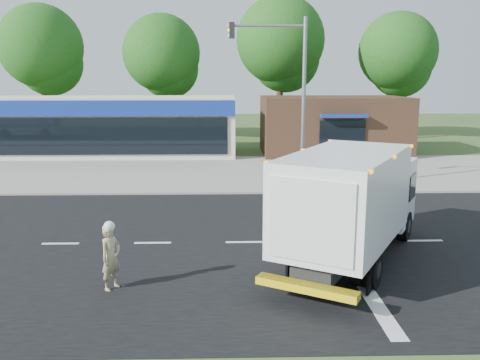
# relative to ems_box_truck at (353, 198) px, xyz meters

# --- Properties ---
(ground) EXTENTS (120.00, 120.00, 0.00)m
(ground) POSITION_rel_ems_box_truck_xyz_m (-3.07, 1.86, -1.95)
(ground) COLOR #385123
(ground) RESTS_ON ground
(road_asphalt) EXTENTS (60.00, 14.00, 0.02)m
(road_asphalt) POSITION_rel_ems_box_truck_xyz_m (-3.07, 1.86, -1.94)
(road_asphalt) COLOR black
(road_asphalt) RESTS_ON ground
(sidewalk) EXTENTS (60.00, 2.40, 0.12)m
(sidewalk) POSITION_rel_ems_box_truck_xyz_m (-3.07, 10.06, -1.89)
(sidewalk) COLOR gray
(sidewalk) RESTS_ON ground
(parking_apron) EXTENTS (60.00, 9.00, 0.02)m
(parking_apron) POSITION_rel_ems_box_truck_xyz_m (-3.07, 15.86, -1.94)
(parking_apron) COLOR gray
(parking_apron) RESTS_ON ground
(lane_markings) EXTENTS (55.20, 7.00, 0.01)m
(lane_markings) POSITION_rel_ems_box_truck_xyz_m (-1.72, 0.51, -1.93)
(lane_markings) COLOR silver
(lane_markings) RESTS_ON road_asphalt
(ems_box_truck) EXTENTS (5.83, 7.77, 3.38)m
(ems_box_truck) POSITION_rel_ems_box_truck_xyz_m (0.00, 0.00, 0.00)
(ems_box_truck) COLOR black
(ems_box_truck) RESTS_ON ground
(emergency_worker) EXTENTS (0.67, 0.74, 1.81)m
(emergency_worker) POSITION_rel_ems_box_truck_xyz_m (-6.59, -1.77, -1.06)
(emergency_worker) COLOR tan
(emergency_worker) RESTS_ON ground
(retail_strip_mall) EXTENTS (18.00, 6.20, 4.00)m
(retail_strip_mall) POSITION_rel_ems_box_truck_xyz_m (-12.07, 21.79, 0.07)
(retail_strip_mall) COLOR beige
(retail_strip_mall) RESTS_ON ground
(brown_storefront) EXTENTS (10.00, 6.70, 4.00)m
(brown_storefront) POSITION_rel_ems_box_truck_xyz_m (3.93, 21.84, 0.05)
(brown_storefront) COLOR #382316
(brown_storefront) RESTS_ON ground
(traffic_signal_pole) EXTENTS (3.51, 0.25, 8.00)m
(traffic_signal_pole) POSITION_rel_ems_box_truck_xyz_m (-0.72, 9.46, 2.98)
(traffic_signal_pole) COLOR gray
(traffic_signal_pole) RESTS_ON ground
(background_trees) EXTENTS (36.77, 7.39, 12.10)m
(background_trees) POSITION_rel_ems_box_truck_xyz_m (-3.92, 30.02, 5.43)
(background_trees) COLOR #332114
(background_trees) RESTS_ON ground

